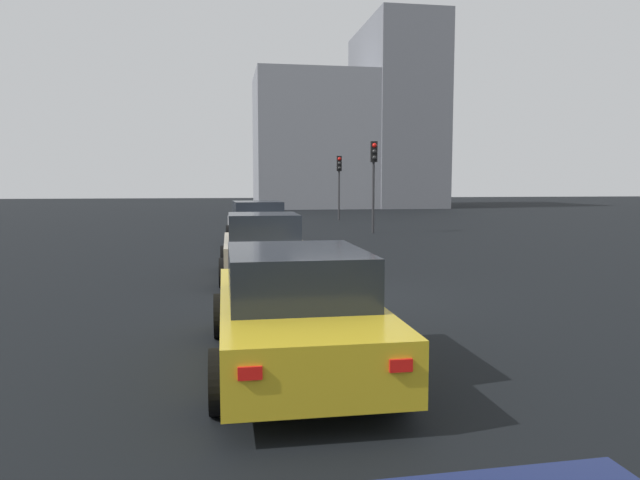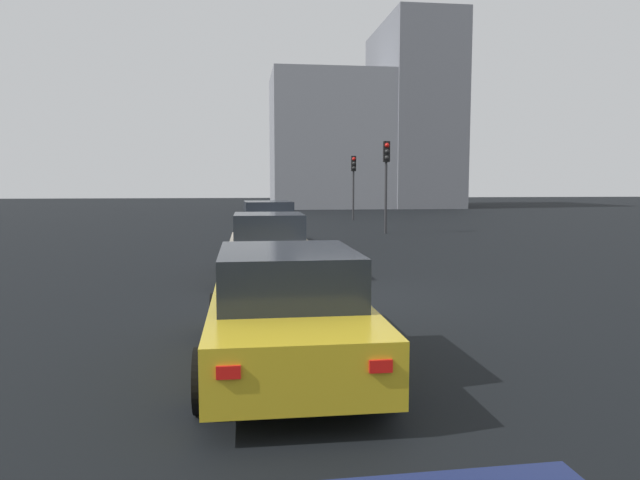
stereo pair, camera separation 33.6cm
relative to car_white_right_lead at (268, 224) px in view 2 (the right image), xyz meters
name	(u,v)px [view 2 (the right image)]	position (x,y,z in m)	size (l,w,h in m)	color
ground_plane	(361,301)	(-9.72, -1.41, -0.86)	(160.00, 160.00, 0.20)	black
car_white_right_lead	(268,224)	(0.00, 0.00, 0.00)	(4.88, 2.18, 1.58)	silver
car_beige_right_second	(269,247)	(-7.15, 0.27, -0.03)	(4.09, 2.05, 1.51)	tan
car_yellow_right_third	(286,309)	(-13.95, 0.36, -0.06)	(4.61, 1.99, 1.44)	gold
traffic_light_near_left	(354,174)	(13.70, -5.70, 2.01)	(0.32, 0.29, 3.84)	#2D2D30
traffic_light_near_right	(386,167)	(4.40, -5.39, 2.15)	(0.32, 0.29, 4.05)	#2D2D30
building_facade_left	(412,117)	(34.94, -15.41, 7.84)	(13.86, 6.30, 17.21)	slate
building_facade_center	(334,142)	(32.62, -7.41, 5.23)	(8.71, 11.27, 11.98)	gray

